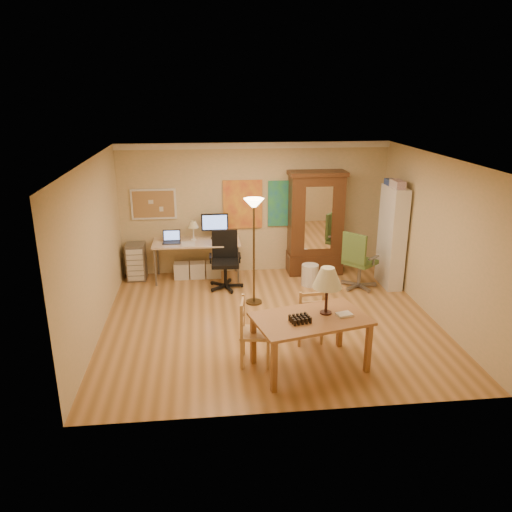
{
  "coord_description": "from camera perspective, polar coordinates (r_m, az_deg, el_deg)",
  "views": [
    {
      "loc": [
        -1.06,
        -7.53,
        3.7
      ],
      "look_at": [
        -0.21,
        0.3,
        1.06
      ],
      "focal_mm": 35.0,
      "sensor_mm": 36.0,
      "label": 1
    }
  ],
  "objects": [
    {
      "name": "corkboard",
      "position": [
        10.29,
        -11.62,
        5.83
      ],
      "size": [
        0.9,
        0.04,
        0.62
      ],
      "primitive_type": "cube",
      "color": "#AF7F52",
      "rests_on": "floor"
    },
    {
      "name": "torchiere_lamp",
      "position": [
        8.62,
        -0.25,
        4.09
      ],
      "size": [
        0.35,
        0.35,
        1.93
      ],
      "color": "#43341B",
      "rests_on": "floor"
    },
    {
      "name": "crown_molding",
      "position": [
        10.1,
        -0.13,
        12.53
      ],
      "size": [
        5.5,
        0.08,
        0.12
      ],
      "primitive_type": "cube",
      "color": "white",
      "rests_on": "floor"
    },
    {
      "name": "floor",
      "position": [
        8.46,
        1.65,
        -7.4
      ],
      "size": [
        5.5,
        5.5,
        0.0
      ],
      "primitive_type": "plane",
      "color": "olive",
      "rests_on": "ground"
    },
    {
      "name": "ladder_chair_back",
      "position": [
        7.67,
        6.0,
        -6.9
      ],
      "size": [
        0.44,
        0.43,
        0.89
      ],
      "color": "tan",
      "rests_on": "floor"
    },
    {
      "name": "office_chair_black",
      "position": [
        9.72,
        -3.52,
        -1.96
      ],
      "size": [
        0.69,
        0.69,
        1.12
      ],
      "color": "black",
      "rests_on": "floor"
    },
    {
      "name": "ladder_chair_left",
      "position": [
        7.07,
        -0.33,
        -8.83
      ],
      "size": [
        0.48,
        0.5,
        0.96
      ],
      "color": "tan",
      "rests_on": "floor"
    },
    {
      "name": "art_panel_right",
      "position": [
        10.39,
        3.45,
        6.02
      ],
      "size": [
        0.75,
        0.04,
        0.95
      ],
      "primitive_type": "cube",
      "color": "teal",
      "rests_on": "floor"
    },
    {
      "name": "office_chair_green",
      "position": [
        9.88,
        11.6,
        -1.94
      ],
      "size": [
        0.73,
        0.73,
        1.14
      ],
      "color": "slate",
      "rests_on": "floor"
    },
    {
      "name": "armoire",
      "position": [
        10.41,
        6.79,
        3.01
      ],
      "size": [
        1.17,
        0.55,
        2.14
      ],
      "color": "#3D2310",
      "rests_on": "floor"
    },
    {
      "name": "dining_table",
      "position": [
        6.83,
        6.97,
        -5.72
      ],
      "size": [
        1.7,
        1.26,
        1.43
      ],
      "color": "brown",
      "rests_on": "floor"
    },
    {
      "name": "art_panel_left",
      "position": [
        10.28,
        -1.53,
        5.91
      ],
      "size": [
        0.8,
        0.04,
        1.0
      ],
      "primitive_type": "cube",
      "color": "yellow",
      "rests_on": "floor"
    },
    {
      "name": "computer_desk",
      "position": [
        10.21,
        -6.58,
        0.06
      ],
      "size": [
        1.74,
        0.76,
        1.32
      ],
      "color": "tan",
      "rests_on": "floor"
    },
    {
      "name": "drawer_cart",
      "position": [
        10.41,
        -13.51,
        -0.62
      ],
      "size": [
        0.37,
        0.45,
        0.74
      ],
      "color": "slate",
      "rests_on": "floor"
    },
    {
      "name": "wastebin",
      "position": [
        9.91,
        6.18,
        -2.16
      ],
      "size": [
        0.34,
        0.34,
        0.42
      ],
      "primitive_type": "cylinder",
      "color": "silver",
      "rests_on": "floor"
    },
    {
      "name": "bookshelf",
      "position": [
        9.99,
        15.25,
        2.07
      ],
      "size": [
        0.29,
        0.79,
        1.96
      ],
      "color": "white",
      "rests_on": "floor"
    }
  ]
}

